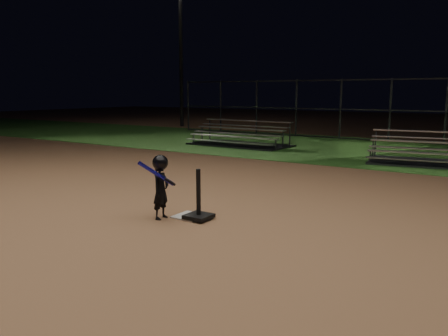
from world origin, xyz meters
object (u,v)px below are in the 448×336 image
Objects in this scene: bleacher_right at (439,158)px; light_pole_left at (180,38)px; child_batter at (161,185)px; bleacher_left at (239,141)px; batting_tee at (199,209)px; home_plate at (190,216)px.

bleacher_right is 16.87m from light_pole_left.
child_batter reaches higher than bleacher_left.
batting_tee is at bearing -60.27° from bleacher_left.
child_batter is 0.12× the size of light_pole_left.
light_pole_left is at bearing 33.14° from child_batter.
home_plate is at bearing -61.24° from bleacher_left.
child_batter is 0.27× the size of bleacher_right.
bleacher_right reaches higher than home_plate.
batting_tee is 8.21m from bleacher_right.
bleacher_left is at bearing 165.17° from bleacher_right.
bleacher_left is 6.92m from bleacher_right.
light_pole_left is at bearing 143.20° from bleacher_left.
light_pole_left is (-12.21, 14.99, 4.78)m from batting_tee.
light_pole_left reaches higher than home_plate.
home_plate is 0.44× the size of child_batter.
child_batter is at bearing -63.71° from bleacher_left.
home_plate is 19.79m from light_pole_left.
bleacher_left is (-4.32, 8.70, 0.18)m from home_plate.
bleacher_left is 0.46× the size of light_pole_left.
light_pole_left is (-12.00, 14.94, 4.93)m from home_plate.
light_pole_left is at bearing 129.16° from batting_tee.
bleacher_right is (2.86, 8.14, -0.36)m from child_batter.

